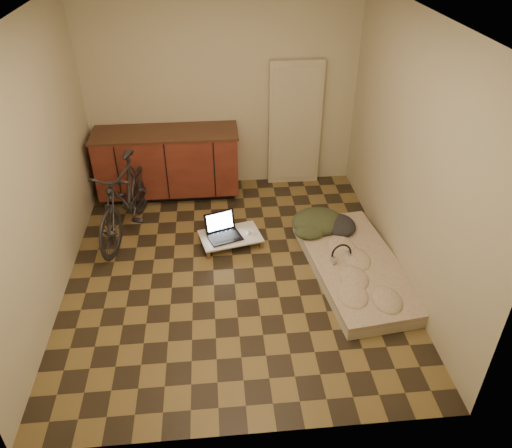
{
  "coord_description": "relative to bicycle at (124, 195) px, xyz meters",
  "views": [
    {
      "loc": [
        -0.16,
        -4.26,
        3.42
      ],
      "look_at": [
        0.25,
        0.04,
        0.55
      ],
      "focal_mm": 35.0,
      "sensor_mm": 36.0,
      "label": 1
    }
  ],
  "objects": [
    {
      "name": "bicycle",
      "position": [
        0.0,
        0.0,
        0.0
      ],
      "size": [
        0.84,
        1.68,
        1.04
      ],
      "primitive_type": "imported",
      "rotation": [
        0.0,
        0.0,
        -0.24
      ],
      "color": "black",
      "rests_on": "ground"
    },
    {
      "name": "laptop",
      "position": [
        1.11,
        -0.34,
        -0.36
      ],
      "size": [
        0.45,
        0.42,
        0.25
      ],
      "rotation": [
        0.0,
        0.0,
        0.33
      ],
      "color": "black",
      "rests_on": "lap_desk"
    },
    {
      "name": "clothing_pile",
      "position": [
        2.29,
        -0.33,
        -0.23
      ],
      "size": [
        0.71,
        0.61,
        0.26
      ],
      "primitive_type": null,
      "rotation": [
        0.0,
        0.0,
        0.12
      ],
      "color": "#2E361F",
      "rests_on": "futon"
    },
    {
      "name": "mouse",
      "position": [
        1.41,
        -0.34,
        -0.39
      ],
      "size": [
        0.06,
        0.09,
        0.03
      ],
      "primitive_type": "ellipsoid",
      "rotation": [
        0.0,
        0.0,
        -0.06
      ],
      "color": "silver",
      "rests_on": "lap_desk"
    },
    {
      "name": "headphones",
      "position": [
        2.34,
        -0.98,
        -0.28
      ],
      "size": [
        0.3,
        0.29,
        0.17
      ],
      "primitive_type": null,
      "rotation": [
        0.0,
        0.0,
        0.22
      ],
      "color": "black",
      "rests_on": "futon"
    },
    {
      "name": "futon",
      "position": [
        2.5,
        -1.02,
        -0.44
      ],
      "size": [
        1.1,
        1.94,
        0.16
      ],
      "rotation": [
        0.0,
        0.0,
        0.12
      ],
      "color": "#BAB294",
      "rests_on": "ground"
    },
    {
      "name": "lap_desk",
      "position": [
        1.19,
        -0.35,
        -0.42
      ],
      "size": [
        0.77,
        0.58,
        0.11
      ],
      "rotation": [
        0.0,
        0.0,
        0.22
      ],
      "color": "brown",
      "rests_on": "ground"
    },
    {
      "name": "cabinets",
      "position": [
        0.45,
        0.87,
        -0.05
      ],
      "size": [
        1.84,
        0.62,
        0.91
      ],
      "color": "black",
      "rests_on": "ground"
    },
    {
      "name": "appliance_panel",
      "position": [
        2.15,
        1.11,
        0.33
      ],
      "size": [
        0.7,
        0.1,
        1.7
      ],
      "primitive_type": "cube",
      "color": "beige",
      "rests_on": "ground"
    },
    {
      "name": "room_shell",
      "position": [
        1.2,
        -0.83,
        0.78
      ],
      "size": [
        3.5,
        4.0,
        2.6
      ],
      "color": "brown",
      "rests_on": "ground"
    }
  ]
}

